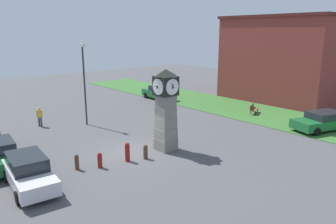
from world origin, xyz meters
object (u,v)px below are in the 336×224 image
Objects in this scene: car_far_lot at (159,92)px; street_lamp_near_road at (84,79)px; bollard_far_row at (127,152)px; pedestrian_crossing_lot at (40,116)px; clock_tower at (166,108)px; car_by_building at (29,172)px; car_silver_hatch at (322,121)px; bench at (254,108)px; bollard_end_row at (146,152)px; bollard_near_tower at (77,162)px; bollard_mid_row at (100,160)px.

car_far_lot is 12.24m from street_lamp_near_road.
pedestrian_crossing_lot is (-10.71, -1.26, 0.32)m from bollard_far_row.
clock_tower is 3.28× the size of pedestrian_crossing_lot.
car_silver_hatch is (4.97, 20.45, -0.04)m from car_by_building.
car_by_building is 20.94m from bench.
bench is (10.97, 2.40, -0.26)m from car_far_lot.
car_silver_hatch is 0.76× the size of street_lamp_near_road.
street_lamp_near_road is (1.95, 3.11, 2.87)m from pedestrian_crossing_lot.
car_silver_hatch is (4.61, 14.93, 0.17)m from bollard_far_row.
bollard_end_row is 14.52m from car_silver_hatch.
bollard_near_tower is 4.03m from bollard_end_row.
bollard_end_row is (0.43, -1.97, -2.30)m from clock_tower.
clock_tower is at bearing -81.12° from bench.
car_by_building is (-0.16, -3.81, 0.35)m from bollard_mid_row.
pedestrian_crossing_lot is at bearing -81.10° from car_far_lot.
pedestrian_crossing_lot is at bearing -173.30° from bollard_far_row.
bollard_far_row is 0.73× the size of pedestrian_crossing_lot.
pedestrian_crossing_lot reaches higher than bench.
bollard_end_row is at bearing 83.39° from car_by_building.
car_by_building is at bearing -92.37° from bollard_mid_row.
car_by_building reaches higher than bollard_mid_row.
clock_tower reaches higher than car_silver_hatch.
bench is at bearing 99.37° from bollard_end_row.
bollard_mid_row is at bearing -2.47° from pedestrian_crossing_lot.
car_by_building reaches higher than bollard_end_row.
bollard_mid_row is 0.77× the size of bollard_far_row.
bollard_end_row is 17.88m from car_far_lot.
bollard_mid_row reaches higher than bollard_near_tower.
car_by_building is (-0.37, -5.52, 0.21)m from bollard_far_row.
bollard_far_row reaches higher than bollard_mid_row.
clock_tower is 8.85m from street_lamp_near_road.
car_far_lot is 0.91× the size of car_silver_hatch.
bollard_mid_row is 1.00× the size of bollard_end_row.
car_far_lot is at bearing 110.63° from street_lamp_near_road.
car_by_building reaches higher than car_far_lot.
clock_tower reaches higher than bollard_near_tower.
street_lamp_near_road reaches higher than car_silver_hatch.
car_by_building is 0.70× the size of street_lamp_near_road.
bollard_far_row reaches higher than bench.
car_silver_hatch reaches higher than bench.
clock_tower is 4.49× the size of bollard_far_row.
car_far_lot is at bearing -173.57° from car_silver_hatch.
bollard_end_row is 14.51m from bench.
clock_tower is 0.80× the size of street_lamp_near_road.
bollard_mid_row reaches higher than bench.
bench is 0.26× the size of street_lamp_near_road.
bollard_end_row is 0.18× the size of car_silver_hatch.
car_far_lot is 2.83× the size of pedestrian_crossing_lot.
bench is (-1.16, 18.16, 0.07)m from bollard_near_tower.
bench is (-1.97, 15.36, -0.07)m from bollard_far_row.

